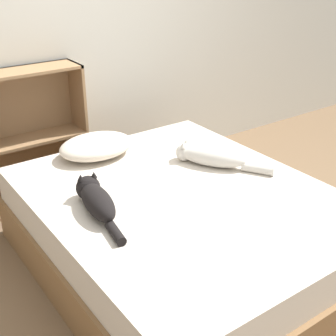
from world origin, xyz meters
The scene contains 7 objects.
ground_plane centered at (0.00, 0.00, 0.00)m, with size 8.00×8.00×0.00m, color brown.
wall_back centered at (0.00, 1.41, 1.25)m, with size 8.00×0.06×2.50m.
bed centered at (0.00, 0.00, 0.24)m, with size 1.53×1.88×0.49m.
pillow centered at (-0.15, 0.73, 0.56)m, with size 0.49×0.36×0.14m.
cat_light centered at (0.36, 0.19, 0.55)m, with size 0.41×0.57×0.13m.
cat_dark centered at (-0.47, 0.12, 0.55)m, with size 0.19×0.56×0.15m.
bookshelf centered at (-0.48, 1.28, 0.50)m, with size 0.87×0.26×0.98m.
Camera 1 is at (-1.38, -1.79, 1.74)m, focal length 50.00 mm.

